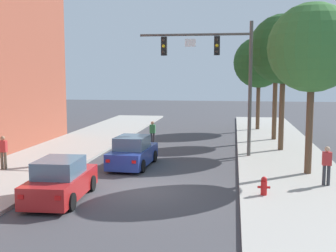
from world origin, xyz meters
name	(u,v)px	position (x,y,z in m)	size (l,w,h in m)	color
ground_plane	(142,190)	(0.00, 0.00, 0.00)	(120.00, 120.00, 0.00)	#424247
sidewalk_right	(304,194)	(6.50, 0.00, 0.07)	(5.00, 60.00, 0.15)	#A8A59E
traffic_signal_mast	(218,64)	(2.82, 7.56, 5.33)	(6.34, 0.38, 7.50)	#514C47
car_lead_blue	(133,153)	(-1.39, 4.37, 0.72)	(1.98, 4.31, 1.60)	navy
car_following_red	(61,181)	(-2.73, -1.86, 0.72)	(1.98, 4.31, 1.60)	#B21E1E
pedestrian_sidewalk_left_walker	(3,151)	(-7.30, 2.14, 1.06)	(0.36, 0.22, 1.64)	brown
pedestrian_crossing_road	(153,132)	(-1.60, 10.97, 0.91)	(0.36, 0.22, 1.64)	#333338
pedestrian_sidewalk_right_walker	(327,164)	(7.57, 1.30, 1.06)	(0.36, 0.22, 1.64)	#333338
fire_hydrant	(264,186)	(4.91, -0.57, 0.51)	(0.48, 0.24, 0.72)	red
street_tree_nearest	(312,48)	(7.18, 3.47, 5.92)	(4.04, 4.04, 7.81)	brown
street_tree_second	(284,49)	(6.59, 9.78, 6.21)	(4.15, 4.15, 8.16)	brown
street_tree_third	(276,57)	(6.57, 14.13, 5.92)	(3.14, 3.14, 7.40)	brown
street_tree_farthest	(259,63)	(5.72, 19.80, 5.69)	(4.20, 4.20, 7.66)	brown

